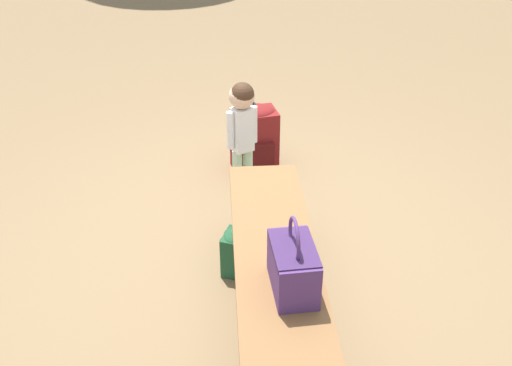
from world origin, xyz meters
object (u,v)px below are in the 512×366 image
backpack_large (254,136)px  backpack_small (236,250)px  park_bench (274,256)px  child_standing (242,123)px  handbag (293,266)px

backpack_large → backpack_small: 1.20m
park_bench → backpack_small: park_bench is taller
child_standing → backpack_large: child_standing is taller
child_standing → backpack_small: child_standing is taller
park_bench → backpack_large: backpack_large is taller
backpack_large → backpack_small: (-1.17, 0.26, -0.12)m
park_bench → backpack_small: bearing=22.1°
backpack_small → handbag: bearing=-165.0°
backpack_small → backpack_large: bearing=-12.5°
park_bench → handbag: 0.36m
backpack_large → backpack_small: bearing=167.5°
park_bench → backpack_small: size_ratio=5.54×
handbag → child_standing: size_ratio=0.44×
park_bench → handbag: handbag is taller
park_bench → backpack_large: bearing=-3.7°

